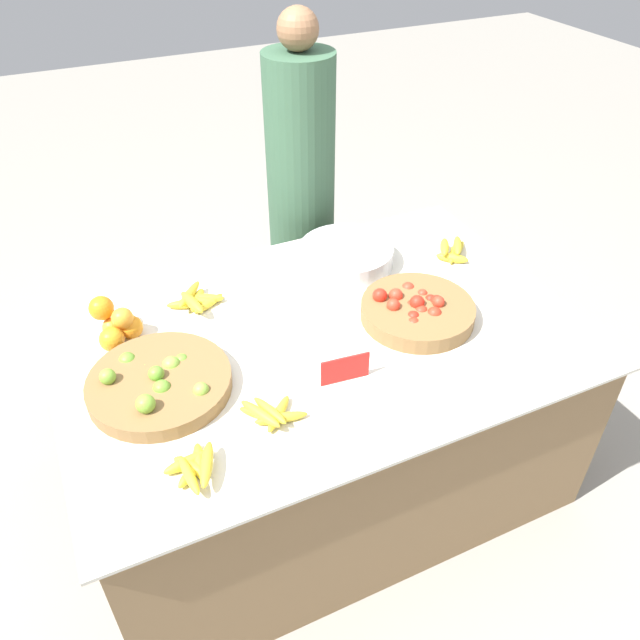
% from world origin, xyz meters
% --- Properties ---
extents(ground_plane, '(12.00, 12.00, 0.00)m').
position_xyz_m(ground_plane, '(0.00, 0.00, 0.00)').
color(ground_plane, gray).
extents(market_table, '(1.70, 1.15, 0.71)m').
position_xyz_m(market_table, '(0.00, 0.00, 0.35)').
color(market_table, olive).
rests_on(market_table, ground_plane).
extents(lime_bowl, '(0.42, 0.42, 0.10)m').
position_xyz_m(lime_bowl, '(-0.54, -0.05, 0.74)').
color(lime_bowl, olive).
rests_on(lime_bowl, market_table).
extents(tomato_basket, '(0.38, 0.38, 0.10)m').
position_xyz_m(tomato_basket, '(0.33, -0.07, 0.74)').
color(tomato_basket, olive).
rests_on(tomato_basket, market_table).
extents(orange_pile, '(0.15, 0.18, 0.14)m').
position_xyz_m(orange_pile, '(-0.61, 0.25, 0.76)').
color(orange_pile, orange).
rests_on(orange_pile, market_table).
extents(metal_bowl, '(0.36, 0.36, 0.08)m').
position_xyz_m(metal_bowl, '(0.26, 0.33, 0.75)').
color(metal_bowl, silver).
rests_on(metal_bowl, market_table).
extents(price_sign, '(0.15, 0.02, 0.09)m').
position_xyz_m(price_sign, '(-0.03, -0.24, 0.75)').
color(price_sign, red).
rests_on(price_sign, market_table).
extents(banana_bunch_front_right, '(0.21, 0.20, 0.06)m').
position_xyz_m(banana_bunch_front_right, '(-0.33, 0.31, 0.73)').
color(banana_bunch_front_right, yellow).
rests_on(banana_bunch_front_right, market_table).
extents(banana_bunch_middle_left, '(0.18, 0.15, 0.05)m').
position_xyz_m(banana_bunch_middle_left, '(-0.29, -0.30, 0.73)').
color(banana_bunch_middle_left, yellow).
rests_on(banana_bunch_middle_left, market_table).
extents(banana_bunch_front_center, '(0.18, 0.16, 0.06)m').
position_xyz_m(banana_bunch_front_center, '(0.66, 0.20, 0.74)').
color(banana_bunch_front_center, yellow).
rests_on(banana_bunch_front_center, market_table).
extents(banana_bunch_back_center, '(0.15, 0.18, 0.06)m').
position_xyz_m(banana_bunch_back_center, '(-0.53, -0.38, 0.73)').
color(banana_bunch_back_center, yellow).
rests_on(banana_bunch_back_center, market_table).
extents(vendor_person, '(0.29, 0.29, 1.52)m').
position_xyz_m(vendor_person, '(0.29, 0.82, 0.71)').
color(vendor_person, '#385B42').
rests_on(vendor_person, ground_plane).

